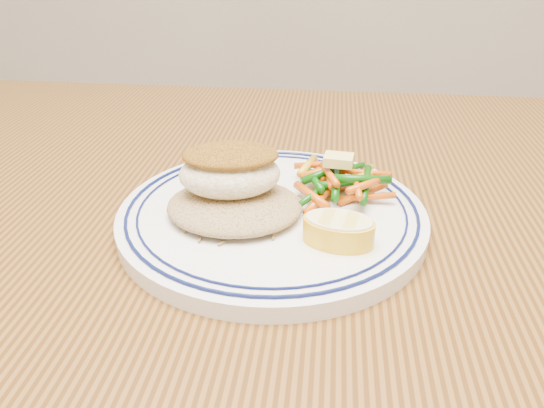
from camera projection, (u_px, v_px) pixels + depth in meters
The scene contains 7 objects.
dining_table at pixel (316, 319), 0.51m from camera, with size 1.50×0.90×0.75m.
plate at pixel (272, 214), 0.48m from camera, with size 0.28×0.28×0.02m.
rice_pilaf at pixel (234, 203), 0.46m from camera, with size 0.12×0.11×0.02m, color olive.
fish_fillet at pixel (230, 169), 0.46m from camera, with size 0.10×0.08×0.04m.
vegetable_pile at pixel (337, 180), 0.50m from camera, with size 0.10×0.10×0.03m.
butter_pat at pixel (339, 160), 0.49m from camera, with size 0.03×0.02×0.01m, color #EEE474.
lemon_wedge at pixel (338, 229), 0.42m from camera, with size 0.06×0.06×0.02m.
Camera 1 is at (0.00, -0.40, 0.99)m, focal length 35.00 mm.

